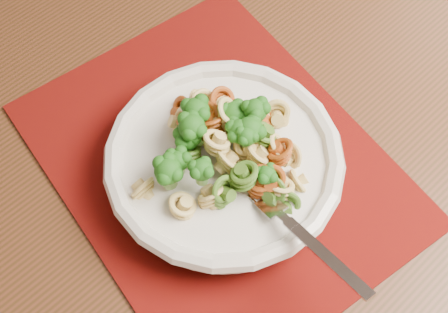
% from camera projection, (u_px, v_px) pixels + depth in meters
% --- Properties ---
extents(dining_table, '(1.52, 1.28, 0.73)m').
position_uv_depth(dining_table, '(287.00, 228.00, 0.75)').
color(dining_table, '#552918').
rests_on(dining_table, ground).
extents(placemat, '(0.50, 0.47, 0.00)m').
position_uv_depth(placemat, '(217.00, 163.00, 0.67)').
color(placemat, '#630F04').
rests_on(placemat, dining_table).
extents(pasta_bowl, '(0.24, 0.24, 0.05)m').
position_uv_depth(pasta_bowl, '(224.00, 162.00, 0.63)').
color(pasta_bowl, silver).
rests_on(pasta_bowl, placemat).
extents(pasta_broccoli_heap, '(0.21, 0.21, 0.06)m').
position_uv_depth(pasta_broccoli_heap, '(224.00, 153.00, 0.62)').
color(pasta_broccoli_heap, tan).
rests_on(pasta_broccoli_heap, pasta_bowl).
extents(fork, '(0.17, 0.12, 0.08)m').
position_uv_depth(fork, '(271.00, 206.00, 0.59)').
color(fork, silver).
rests_on(fork, pasta_bowl).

